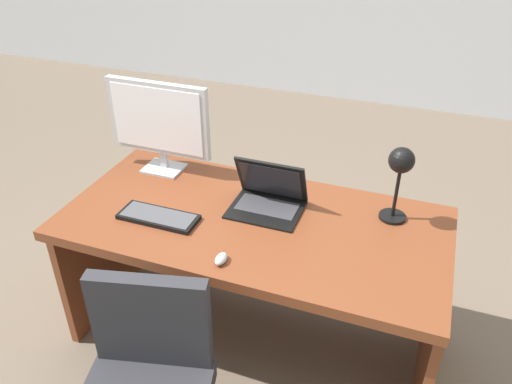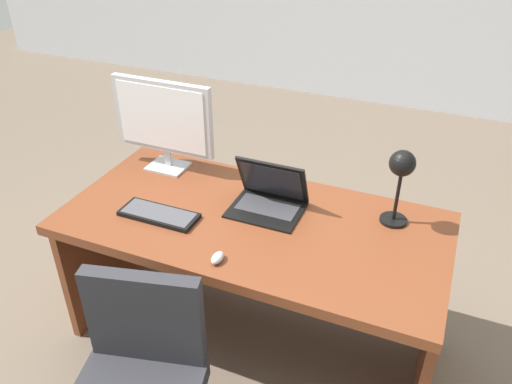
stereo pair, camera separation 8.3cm
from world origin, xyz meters
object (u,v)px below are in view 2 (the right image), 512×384
Objects in this scene: keyboard at (159,214)px; mouse at (217,258)px; desk_lamp at (401,173)px; monitor at (163,119)px; desk at (256,247)px; laptop at (270,193)px.

keyboard is 0.42m from mouse.
desk_lamp reaches higher than keyboard.
monitor is at bearing 134.93° from mouse.
keyboard is 1.07m from desk_lamp.
keyboard is (-0.40, -0.19, 0.20)m from desk.
mouse is at bearing -45.07° from monitor.
desk is at bearing -20.29° from monitor.
desk_lamp is at bearing 15.43° from desk.
laptop is 0.51m from keyboard.
mouse is at bearing -95.54° from laptop.
desk_lamp is (0.60, 0.53, 0.25)m from mouse.
keyboard is at bearing -154.88° from desk.
mouse is at bearing -24.94° from keyboard.
laptop is 0.46m from mouse.
monitor reaches higher than desk_lamp.
mouse is (0.58, -0.59, -0.26)m from monitor.
mouse reaches higher than keyboard.
laptop reaches higher than desk.
keyboard is 0.99× the size of desk_lamp.
desk_lamp is (0.98, 0.35, 0.25)m from keyboard.
monitor is at bearing 116.19° from keyboard.
monitor is 1.49× the size of keyboard.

